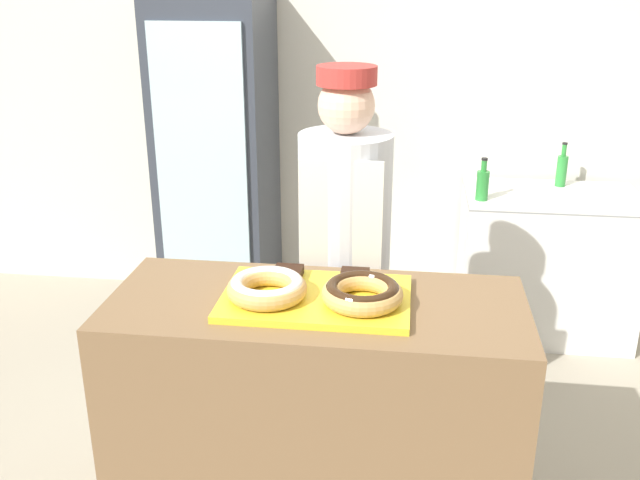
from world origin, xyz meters
TOP-DOWN VIEW (x-y plane):
  - wall_back at (0.00, 2.13)m, footprint 8.00×0.06m
  - display_counter at (0.00, 0.00)m, footprint 1.39×0.60m
  - serving_tray at (0.00, 0.00)m, footprint 0.62×0.41m
  - donut_light_glaze at (-0.16, -0.04)m, footprint 0.26×0.26m
  - donut_chocolate_glaze at (0.16, -0.04)m, footprint 0.26×0.26m
  - brownie_back_left at (-0.12, 0.13)m, footprint 0.10×0.10m
  - brownie_back_right at (0.12, 0.13)m, footprint 0.10×0.10m
  - baker_person at (0.04, 0.53)m, footprint 0.36×0.36m
  - beverage_fridge at (-0.80, 1.74)m, footprint 0.59×0.66m
  - chest_freezer at (1.07, 1.75)m, footprint 0.94×0.58m
  - bottle_green at (0.67, 1.60)m, footprint 0.07×0.07m
  - bottle_green_b at (1.13, 1.92)m, footprint 0.06×0.06m

SIDE VIEW (x-z plane):
  - chest_freezer at x=1.07m, z-range 0.00..0.83m
  - display_counter at x=0.00m, z-range 0.00..0.94m
  - baker_person at x=0.04m, z-range 0.05..1.69m
  - bottle_green at x=0.67m, z-range 0.80..1.03m
  - bottle_green_b at x=1.13m, z-range 0.80..1.05m
  - beverage_fridge at x=-0.80m, z-range 0.00..1.89m
  - serving_tray at x=0.00m, z-range 0.94..0.97m
  - brownie_back_left at x=-0.12m, z-range 0.97..1.00m
  - brownie_back_right at x=0.12m, z-range 0.97..1.00m
  - donut_light_glaze at x=-0.16m, z-range 0.97..1.04m
  - donut_chocolate_glaze at x=0.16m, z-range 0.97..1.04m
  - wall_back at x=0.00m, z-range 0.00..2.70m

